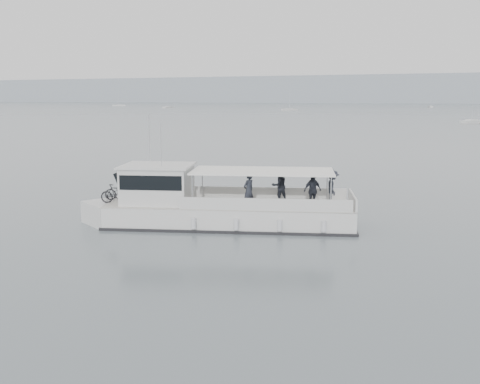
% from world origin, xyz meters
% --- Properties ---
extents(ground, '(1400.00, 1400.00, 0.00)m').
position_xyz_m(ground, '(0.00, 0.00, 0.00)').
color(ground, '#535C62').
rests_on(ground, ground).
extents(headland, '(1400.00, 90.00, 28.00)m').
position_xyz_m(headland, '(0.00, 560.00, 14.00)').
color(headland, '#939EA8').
rests_on(headland, ground).
extents(tour_boat, '(12.58, 6.21, 5.31)m').
position_xyz_m(tour_boat, '(-3.30, -1.53, 0.87)').
color(tour_boat, silver).
rests_on(tour_boat, ground).
extents(moored_fleet, '(407.38, 369.82, 10.40)m').
position_xyz_m(moored_fleet, '(-41.85, 203.03, 0.36)').
color(moored_fleet, silver).
rests_on(moored_fleet, ground).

